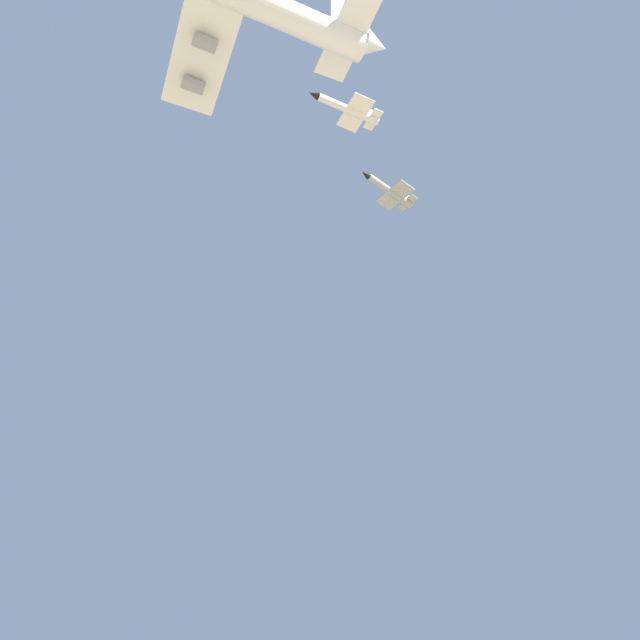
# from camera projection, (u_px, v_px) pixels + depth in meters

# --- Properties ---
(chase_jet_lead) EXTENTS (12.83, 12.84, 4.00)m
(chase_jet_lead) POSITION_uv_depth(u_px,v_px,m) (390.00, 191.00, 142.63)
(chase_jet_lead) COLOR #999EA3
(chase_jet_right_wing) EXTENTS (14.47, 10.45, 4.00)m
(chase_jet_right_wing) POSITION_uv_depth(u_px,v_px,m) (348.00, 109.00, 125.73)
(chase_jet_right_wing) COLOR silver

